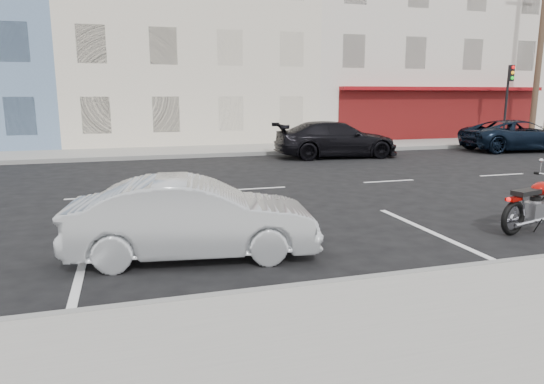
{
  "coord_description": "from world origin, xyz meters",
  "views": [
    {
      "loc": [
        -5.25,
        -12.36,
        2.48
      ],
      "look_at": [
        -2.87,
        -4.36,
        0.8
      ],
      "focal_mm": 32.0,
      "sensor_mm": 36.0,
      "label": 1
    }
  ],
  "objects": [
    {
      "name": "ground",
      "position": [
        0.0,
        0.0,
        0.0
      ],
      "size": [
        120.0,
        120.0,
        0.0
      ],
      "primitive_type": "plane",
      "color": "black",
      "rests_on": "ground"
    },
    {
      "name": "sidewalk_far",
      "position": [
        -5.0,
        8.7,
        0.07
      ],
      "size": [
        80.0,
        3.4,
        0.15
      ],
      "primitive_type": "cube",
      "color": "gray",
      "rests_on": "ground"
    },
    {
      "name": "suv_far",
      "position": [
        11.54,
        5.3,
        0.69
      ],
      "size": [
        5.2,
        2.85,
        1.38
      ],
      "primitive_type": "imported",
      "rotation": [
        0.0,
        0.0,
        1.45
      ],
      "color": "black",
      "rests_on": "ground"
    },
    {
      "name": "traffic_light",
      "position": [
        13.5,
        8.33,
        2.56
      ],
      "size": [
        0.26,
        0.3,
        3.8
      ],
      "color": "black",
      "rests_on": "sidewalk_far"
    },
    {
      "name": "bldg_cream",
      "position": [
        -2.0,
        16.3,
        5.75
      ],
      "size": [
        12.0,
        12.0,
        11.5
      ],
      "primitive_type": "cube",
      "color": "beige",
      "rests_on": "ground"
    },
    {
      "name": "curb_near",
      "position": [
        -5.0,
        -7.0,
        0.08
      ],
      "size": [
        80.0,
        0.12,
        0.16
      ],
      "primitive_type": "cube",
      "color": "gray",
      "rests_on": "ground"
    },
    {
      "name": "fire_hydrant",
      "position": [
        12.0,
        8.5,
        0.53
      ],
      "size": [
        0.2,
        0.2,
        0.72
      ],
      "color": "beige",
      "rests_on": "sidewalk_far"
    },
    {
      "name": "sedan_silver",
      "position": [
        -4.34,
        -5.11,
        0.62
      ],
      "size": [
        3.91,
        1.82,
        1.24
      ],
      "primitive_type": "imported",
      "rotation": [
        0.0,
        0.0,
        1.43
      ],
      "color": "#AFB3B7",
      "rests_on": "ground"
    },
    {
      "name": "curb_far",
      "position": [
        -5.0,
        7.0,
        0.08
      ],
      "size": [
        80.0,
        0.12,
        0.16
      ],
      "primitive_type": "cube",
      "color": "gray",
      "rests_on": "ground"
    },
    {
      "name": "car_far",
      "position": [
        2.79,
        5.58,
        0.72
      ],
      "size": [
        5.11,
        2.41,
        1.44
      ],
      "primitive_type": "imported",
      "rotation": [
        0.0,
        0.0,
        1.49
      ],
      "color": "black",
      "rests_on": "ground"
    },
    {
      "name": "utility_pole",
      "position": [
        15.5,
        8.6,
        4.74
      ],
      "size": [
        1.8,
        0.3,
        9.0
      ],
      "color": "#422D1E",
      "rests_on": "sidewalk_far"
    },
    {
      "name": "bldg_corner",
      "position": [
        11.0,
        16.3,
        6.25
      ],
      "size": [
        14.0,
        12.0,
        12.5
      ],
      "primitive_type": "cube",
      "color": "beige",
      "rests_on": "ground"
    }
  ]
}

